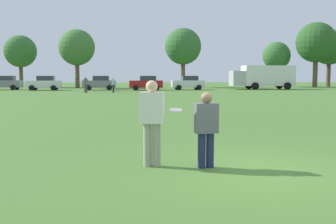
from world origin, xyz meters
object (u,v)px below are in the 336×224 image
Objects in this scene: parked_car_near_right at (188,83)px; player_defender at (206,126)px; box_truck at (263,76)px; frisbee at (176,110)px; parked_car_mid_left at (44,83)px; player_thrower at (152,118)px; parked_car_near_left at (5,83)px; parked_car_mid_right at (146,83)px; parked_car_center at (100,83)px; bystander_sideline_watcher at (113,84)px; bystander_far_jogger at (86,84)px.

player_defender is at bearing -96.71° from parked_car_near_right.
box_truck is (10.34, 1.13, 0.83)m from parked_car_near_right.
frisbee is at bearing 178.18° from player_defender.
parked_car_near_right is 10.44m from box_truck.
parked_car_mid_left reaches higher than player_defender.
player_defender is (1.10, -0.20, -0.14)m from player_thrower.
parked_car_near_right is (18.32, 0.10, 0.00)m from parked_car_mid_left.
player_defender reaches higher than frisbee.
parked_car_near_left is 0.50× the size of box_truck.
player_defender is 45.21m from parked_car_mid_left.
player_defender is 0.36× the size of parked_car_mid_right.
parked_car_mid_left and parked_car_center have the same top height.
bystander_sideline_watcher is 2.98m from bystander_far_jogger.
parked_car_mid_left is (-12.60, 43.22, -0.27)m from frisbee.
bystander_sideline_watcher reaches higher than player_defender.
bystander_far_jogger is (-0.77, -7.68, 0.04)m from parked_car_center.
parked_car_near_right reaches higher than player_thrower.
bystander_far_jogger is (-22.52, -8.81, -0.78)m from box_truck.
frisbee is at bearing -73.75° from parked_car_mid_left.
frisbee is 45.02m from parked_car_mid_left.
parked_car_center is 11.41m from parked_car_near_right.
parked_car_center is (-5.21, 43.14, -0.09)m from player_thrower.
parked_car_near_left and parked_car_mid_left have the same top height.
frisbee is 43.69m from parked_car_center.
box_truck reaches higher than parked_car_near_right.
player_thrower reaches higher than player_defender.
parked_car_near_left reaches higher than bystander_far_jogger.
bystander_sideline_watcher is (2.22, -7.68, 0.02)m from parked_car_center.
bystander_far_jogger is (-6.71, -6.86, 0.04)m from parked_car_mid_right.
parked_car_mid_right is 15.95m from box_truck.
player_thrower is at bearing -83.11° from parked_car_center.
parked_car_mid_right is 9.60m from bystander_far_jogger.
parked_car_near_left is at bearing 178.99° from box_truck.
bystander_far_jogger is (6.14, -7.58, 0.04)m from parked_car_mid_left.
parked_car_mid_right is at bearing 61.47° from bystander_sideline_watcher.
parked_car_near_left and parked_car_near_right have the same top height.
parked_car_mid_right is at bearing 89.66° from frisbee.
box_truck reaches higher than parked_car_near_left.
player_defender is at bearing -83.45° from bystander_sideline_watcher.
parked_car_mid_left is 1.00× the size of parked_car_center.
parked_car_mid_right reaches higher than bystander_far_jogger.
bystander_far_jogger is (-2.98, 0.00, 0.02)m from bystander_sideline_watcher.
frisbee is 0.06× the size of parked_car_mid_left.
frisbee is 0.06× the size of parked_car_near_left.
bystander_sideline_watcher is (-19.54, -8.81, -0.80)m from box_truck.
player_thrower is 1.15× the size of player_defender.
bystander_sideline_watcher is at bearing -0.02° from bystander_far_jogger.
frisbee is at bearing -90.34° from parked_car_mid_right.
parked_car_near_left is 1.00× the size of parked_car_near_right.
frisbee is (0.48, -0.18, 0.18)m from player_thrower.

